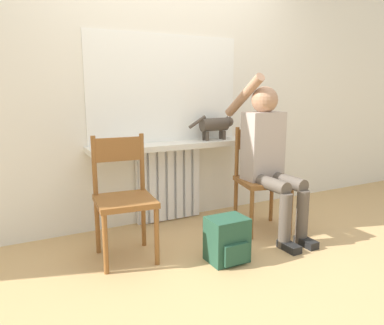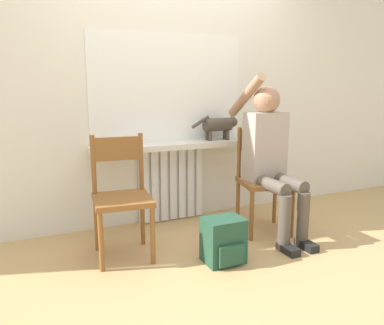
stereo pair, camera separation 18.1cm
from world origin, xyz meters
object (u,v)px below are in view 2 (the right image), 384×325
(chair_left, at_px, (121,195))
(chair_right, at_px, (263,178))
(person, at_px, (270,152))
(cat, at_px, (220,125))
(backpack, at_px, (224,241))

(chair_left, xyz_separation_m, chair_right, (1.27, -0.00, 0.00))
(person, bearing_deg, chair_left, 175.28)
(chair_right, height_order, person, person)
(chair_left, bearing_deg, cat, 30.10)
(chair_left, bearing_deg, chair_right, 5.52)
(chair_right, xyz_separation_m, cat, (-0.17, 0.50, 0.44))
(chair_right, distance_m, backpack, 0.82)
(cat, bearing_deg, person, -75.17)
(chair_right, distance_m, cat, 0.69)
(chair_left, xyz_separation_m, person, (1.26, -0.10, 0.25))
(chair_right, relative_size, person, 0.66)
(chair_right, relative_size, cat, 1.87)
(chair_left, xyz_separation_m, cat, (1.10, 0.50, 0.44))
(chair_right, height_order, cat, cat)
(person, relative_size, cat, 2.83)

